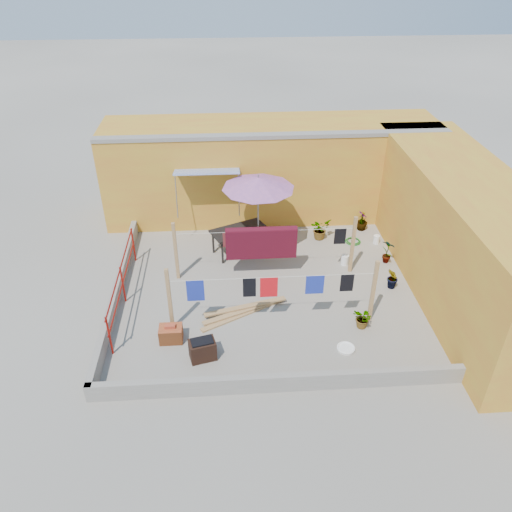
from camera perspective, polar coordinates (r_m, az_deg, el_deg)
name	(u,v)px	position (r m, az deg, el deg)	size (l,w,h in m)	color
ground	(267,291)	(13.88, 1.28, -3.99)	(80.00, 80.00, 0.00)	#9E998E
wall_back	(270,169)	(17.19, 1.66, 9.89)	(11.00, 3.27, 3.21)	gold
wall_right	(462,235)	(14.37, 22.51, 2.26)	(2.40, 9.00, 3.20)	gold
parapet_front	(282,382)	(11.08, 2.94, -14.24)	(8.30, 0.16, 0.44)	gray
parapet_left	(117,290)	(14.04, -15.57, -3.80)	(0.16, 7.30, 0.44)	gray
red_railing	(122,279)	(13.55, -15.07, -2.59)	(0.05, 4.20, 1.10)	#A21710
clothesline_rig	(263,248)	(13.75, 0.78, 0.89)	(5.09, 2.35, 1.80)	tan
patio_umbrella	(258,183)	(14.49, 0.26, 8.32)	(2.54, 2.54, 2.56)	gray
outdoor_table	(239,232)	(15.19, -1.92, 2.79)	(1.88, 1.46, 0.79)	black
brick_stack	(171,334)	(12.37, -9.70, -8.75)	(0.56, 0.41, 0.49)	#B15729
lumber_pile	(243,311)	(13.07, -1.54, -6.30)	(2.27, 1.22, 0.14)	tan
brazier	(203,349)	(11.79, -6.13, -10.57)	(0.68, 0.53, 0.54)	black
white_basin	(346,348)	(12.26, 10.24, -10.33)	(0.44, 0.44, 0.08)	white
water_jug_a	(345,260)	(15.11, 10.10, -0.42)	(0.23, 0.23, 0.35)	white
water_jug_b	(376,239)	(16.37, 13.60, 1.87)	(0.20, 0.20, 0.31)	white
green_hose	(353,241)	(16.32, 11.03, 1.68)	(0.50, 0.50, 0.07)	#197019
plant_back_a	(320,229)	(16.20, 7.32, 3.10)	(0.63, 0.55, 0.70)	#195919
plant_back_b	(362,221)	(16.95, 12.03, 3.98)	(0.37, 0.37, 0.66)	#195919
plant_right_a	(388,251)	(15.34, 14.81, 0.54)	(0.42, 0.28, 0.79)	#195919
plant_right_b	(393,278)	(14.29, 15.37, -2.50)	(0.37, 0.29, 0.66)	#195919
plant_right_c	(363,319)	(12.80, 12.18, -7.02)	(0.49, 0.43, 0.55)	#195919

